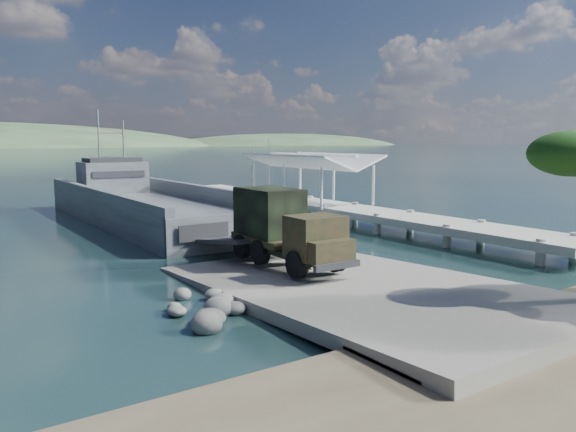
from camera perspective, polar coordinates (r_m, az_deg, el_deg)
The scene contains 9 objects.
ground at distance 24.24m, azimuth 5.57°, elevation -7.52°, with size 1400.00×1400.00×0.00m, color #173137.
boat_ramp at distance 23.44m, azimuth 7.15°, elevation -7.44°, with size 10.00×18.00×0.50m, color slate.
shoreline_rocks at distance 21.39m, azimuth -8.38°, elevation -9.65°, with size 3.20×5.60×0.90m, color #565654, non-canonical shape.
pier at distance 46.42m, azimuth 3.10°, elevation 1.83°, with size 6.40×44.00×6.10m.
landing_craft at distance 45.11m, azimuth -13.81°, elevation 0.42°, with size 8.60×33.05×9.79m.
military_truck at distance 26.59m, azimuth -0.44°, elevation -1.16°, with size 2.68×7.67×3.52m.
soldier at distance 23.75m, azimuth 2.05°, elevation -4.27°, with size 0.68×0.44×1.85m, color black.
sailboat_near at distance 61.01m, azimuth -1.90°, elevation 2.07°, with size 2.89×5.71×6.68m.
sailboat_far at distance 65.26m, azimuth -3.39°, elevation 2.40°, with size 3.04×5.03×5.91m.
Camera 1 is at (-15.03, -17.92, 6.36)m, focal length 35.00 mm.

